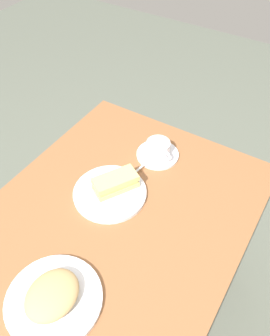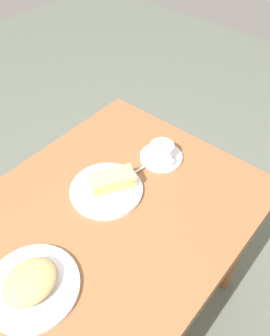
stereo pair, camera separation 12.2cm
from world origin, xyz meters
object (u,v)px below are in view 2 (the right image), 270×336
object	(u,v)px
sandwich_plate	(106,190)
side_plate	(32,287)
coffee_cup	(162,151)
coffee_saucer	(161,157)
dining_table	(89,247)
sandwich_front	(112,180)
spoon	(145,166)

from	to	relation	value
sandwich_plate	side_plate	distance (m)	0.38
coffee_cup	coffee_saucer	bearing A→B (deg)	-111.12
dining_table	side_plate	size ratio (longest dim) A/B	4.56
sandwich_plate	sandwich_front	world-z (taller)	sandwich_front
sandwich_plate	side_plate	bearing A→B (deg)	12.18
coffee_cup	side_plate	world-z (taller)	coffee_cup
coffee_saucer	spoon	distance (m)	0.08
dining_table	coffee_saucer	world-z (taller)	coffee_saucer
sandwich_plate	spoon	size ratio (longest dim) A/B	2.47
coffee_saucer	sandwich_front	bearing A→B (deg)	-9.50
sandwich_front	spoon	size ratio (longest dim) A/B	1.62
coffee_saucer	coffee_cup	xyz separation A→B (m)	(0.00, 0.00, 0.03)
sandwich_front	side_plate	xyz separation A→B (m)	(0.40, 0.07, -0.03)
sandwich_front	coffee_saucer	size ratio (longest dim) A/B	1.03
dining_table	sandwich_front	distance (m)	0.23
coffee_saucer	side_plate	xyz separation A→B (m)	(0.62, 0.04, 0.00)
coffee_cup	side_plate	distance (m)	0.62
coffee_cup	sandwich_front	bearing A→B (deg)	-9.88
sandwich_plate	spoon	bearing A→B (deg)	169.25
sandwich_plate	coffee_saucer	size ratio (longest dim) A/B	1.57
dining_table	coffee_cup	size ratio (longest dim) A/B	10.72
dining_table	coffee_saucer	bearing A→B (deg)	-177.21
sandwich_front	coffee_cup	size ratio (longest dim) A/B	1.47
coffee_cup	side_plate	size ratio (longest dim) A/B	0.43
sandwich_plate	coffee_cup	bearing A→B (deg)	169.37
spoon	side_plate	bearing A→B (deg)	5.15
sandwich_plate	side_plate	size ratio (longest dim) A/B	0.95
sandwich_front	coffee_saucer	distance (m)	0.23
dining_table	side_plate	xyz separation A→B (m)	(0.22, 0.02, 0.09)
sandwich_front	sandwich_plate	bearing A→B (deg)	-17.33
dining_table	coffee_saucer	xyz separation A→B (m)	(-0.40, -0.02, 0.09)
sandwich_front	dining_table	bearing A→B (deg)	17.42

